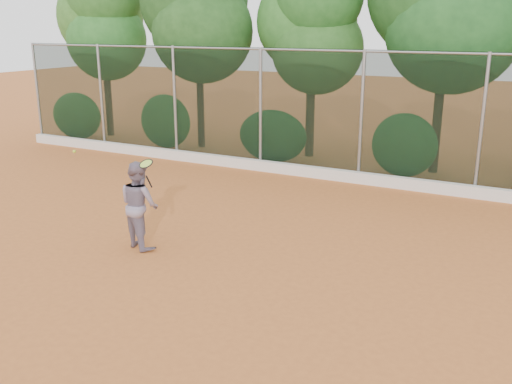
% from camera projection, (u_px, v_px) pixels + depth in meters
% --- Properties ---
extents(ground, '(80.00, 80.00, 0.00)m').
position_uv_depth(ground, '(228.00, 278.00, 9.61)').
color(ground, '#BC642C').
rests_on(ground, ground).
extents(concrete_curb, '(24.00, 0.20, 0.30)m').
position_uv_depth(concrete_curb, '(356.00, 177.00, 15.36)').
color(concrete_curb, silver).
rests_on(concrete_curb, ground).
extents(tennis_player, '(0.99, 0.88, 1.68)m').
position_uv_depth(tennis_player, '(140.00, 205.00, 10.75)').
color(tennis_player, gray).
rests_on(tennis_player, ground).
extents(chainlink_fence, '(24.09, 0.09, 3.50)m').
position_uv_depth(chainlink_fence, '(361.00, 113.00, 15.03)').
color(chainlink_fence, black).
rests_on(chainlink_fence, ground).
extents(foliage_backdrop, '(23.70, 3.63, 7.55)m').
position_uv_depth(foliage_backdrop, '(369.00, 14.00, 16.24)').
color(foliage_backdrop, '#4A2C1C').
rests_on(foliage_backdrop, ground).
extents(tennis_racket, '(0.29, 0.27, 0.55)m').
position_uv_depth(tennis_racket, '(146.00, 166.00, 10.28)').
color(tennis_racket, black).
rests_on(tennis_racket, ground).
extents(tennis_ball_in_flight, '(0.07, 0.07, 0.07)m').
position_uv_depth(tennis_ball_in_flight, '(74.00, 151.00, 11.80)').
color(tennis_ball_in_flight, '#B4D22F').
rests_on(tennis_ball_in_flight, ground).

